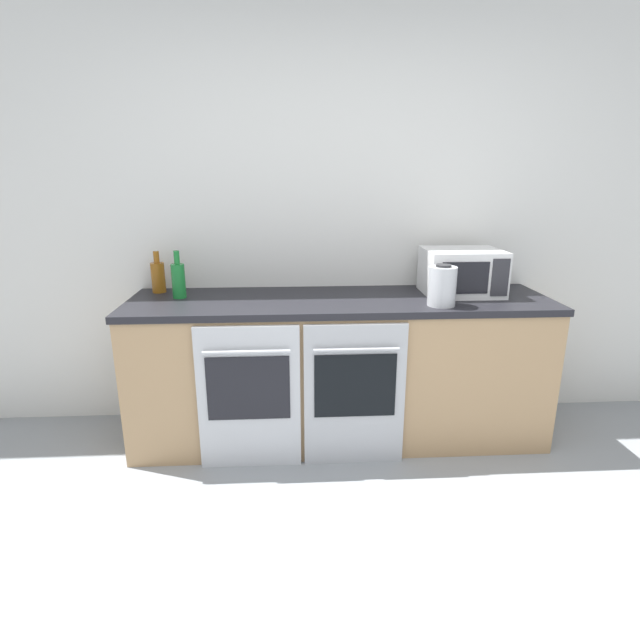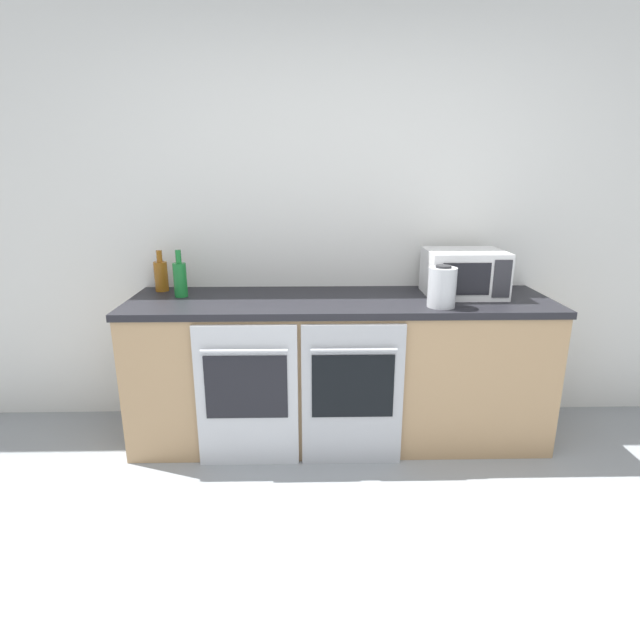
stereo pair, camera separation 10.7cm
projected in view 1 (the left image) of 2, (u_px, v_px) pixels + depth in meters
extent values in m
cube|color=silver|center=(335.00, 222.00, 3.18)|extent=(10.00, 0.06, 2.60)
cube|color=tan|center=(339.00, 371.00, 3.09)|extent=(2.47, 0.66, 0.85)
cube|color=black|center=(340.00, 301.00, 2.96)|extent=(2.49, 0.68, 0.04)
cube|color=#B7BABF|center=(249.00, 398.00, 2.73)|extent=(0.56, 0.03, 0.83)
cube|color=black|center=(248.00, 389.00, 2.69)|extent=(0.45, 0.01, 0.37)
cylinder|color=#B7BABF|center=(246.00, 352.00, 2.61)|extent=(0.46, 0.02, 0.02)
cube|color=#A8AAAF|center=(355.00, 396.00, 2.76)|extent=(0.56, 0.03, 0.83)
cube|color=black|center=(355.00, 386.00, 2.73)|extent=(0.45, 0.01, 0.37)
cylinder|color=#A8AAAF|center=(357.00, 350.00, 2.64)|extent=(0.46, 0.02, 0.02)
cube|color=silver|center=(462.00, 272.00, 3.03)|extent=(0.45, 0.36, 0.27)
cube|color=black|center=(465.00, 278.00, 2.85)|extent=(0.27, 0.01, 0.18)
cube|color=#2D2D33|center=(500.00, 278.00, 2.86)|extent=(0.10, 0.01, 0.22)
cylinder|color=#19722D|center=(179.00, 281.00, 2.94)|extent=(0.08, 0.08, 0.20)
cylinder|color=#19722D|center=(177.00, 257.00, 2.90)|extent=(0.03, 0.03, 0.08)
cylinder|color=#8C5114|center=(158.00, 278.00, 3.08)|extent=(0.08, 0.08, 0.18)
cylinder|color=#8C5114|center=(156.00, 257.00, 3.04)|extent=(0.03, 0.03, 0.07)
cylinder|color=#B7BABF|center=(442.00, 286.00, 2.76)|extent=(0.15, 0.15, 0.22)
cylinder|color=#262628|center=(444.00, 266.00, 2.73)|extent=(0.08, 0.08, 0.01)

